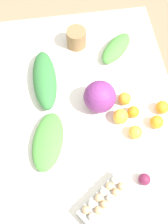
{
  "coord_description": "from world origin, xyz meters",
  "views": [
    {
      "loc": [
        0.77,
        -0.11,
        2.29
      ],
      "look_at": [
        0.0,
        0.0,
        0.8
      ],
      "focal_mm": 50.0,
      "sensor_mm": 36.0,
      "label": 1
    }
  ],
  "objects_px": {
    "orange_4": "(121,116)",
    "egg_carton": "(104,199)",
    "beet_root": "(144,179)",
    "greens_bunch_dandelion": "(116,48)",
    "greens_bunch_scallion": "(48,141)",
    "orange_3": "(162,107)",
    "greens_bunch_chard": "(45,80)",
    "orange_1": "(136,132)",
    "paper_bag": "(76,38)",
    "orange_5": "(157,122)",
    "cabbage_purple": "(100,97)",
    "orange_0": "(125,99)",
    "orange_2": "(133,112)"
  },
  "relations": [
    {
      "from": "orange_4",
      "to": "egg_carton",
      "type": "bearing_deg",
      "value": -21.49
    },
    {
      "from": "beet_root",
      "to": "greens_bunch_dandelion",
      "type": "bearing_deg",
      "value": 178.76
    },
    {
      "from": "greens_bunch_scallion",
      "to": "orange_3",
      "type": "xyz_separation_m",
      "value": [
        -0.11,
        0.63,
        0.0
      ]
    },
    {
      "from": "orange_3",
      "to": "greens_bunch_chard",
      "type": "bearing_deg",
      "value": -113.04
    },
    {
      "from": "greens_bunch_chard",
      "to": "orange_3",
      "type": "height_order",
      "value": "greens_bunch_chard"
    },
    {
      "from": "egg_carton",
      "to": "orange_1",
      "type": "bearing_deg",
      "value": 18.35
    },
    {
      "from": "orange_4",
      "to": "paper_bag",
      "type": "bearing_deg",
      "value": -163.47
    },
    {
      "from": "beet_root",
      "to": "orange_5",
      "type": "relative_size",
      "value": 0.83
    },
    {
      "from": "egg_carton",
      "to": "greens_bunch_scallion",
      "type": "height_order",
      "value": "egg_carton"
    },
    {
      "from": "cabbage_purple",
      "to": "orange_4",
      "type": "relative_size",
      "value": 2.14
    },
    {
      "from": "greens_bunch_chard",
      "to": "cabbage_purple",
      "type": "bearing_deg",
      "value": 58.09
    },
    {
      "from": "orange_4",
      "to": "orange_5",
      "type": "xyz_separation_m",
      "value": [
        0.06,
        0.18,
        -0.0
      ]
    },
    {
      "from": "greens_bunch_scallion",
      "to": "greens_bunch_chard",
      "type": "bearing_deg",
      "value": 177.34
    },
    {
      "from": "cabbage_purple",
      "to": "orange_5",
      "type": "bearing_deg",
      "value": 59.18
    },
    {
      "from": "cabbage_purple",
      "to": "greens_bunch_dandelion",
      "type": "xyz_separation_m",
      "value": [
        -0.35,
        0.16,
        -0.05
      ]
    },
    {
      "from": "greens_bunch_chard",
      "to": "orange_5",
      "type": "relative_size",
      "value": 5.44
    },
    {
      "from": "orange_5",
      "to": "orange_3",
      "type": "bearing_deg",
      "value": 147.87
    },
    {
      "from": "egg_carton",
      "to": "orange_4",
      "type": "distance_m",
      "value": 0.44
    },
    {
      "from": "orange_3",
      "to": "egg_carton",
      "type": "bearing_deg",
      "value": -42.2
    },
    {
      "from": "greens_bunch_scallion",
      "to": "orange_4",
      "type": "distance_m",
      "value": 0.4
    },
    {
      "from": "cabbage_purple",
      "to": "greens_bunch_chard",
      "type": "relative_size",
      "value": 0.45
    },
    {
      "from": "orange_0",
      "to": "orange_2",
      "type": "distance_m",
      "value": 0.09
    },
    {
      "from": "cabbage_purple",
      "to": "orange_2",
      "type": "xyz_separation_m",
      "value": [
        0.09,
        0.17,
        -0.06
      ]
    },
    {
      "from": "paper_bag",
      "to": "orange_3",
      "type": "relative_size",
      "value": 1.63
    },
    {
      "from": "beet_root",
      "to": "orange_4",
      "type": "xyz_separation_m",
      "value": [
        -0.35,
        -0.05,
        0.01
      ]
    },
    {
      "from": "paper_bag",
      "to": "greens_bunch_scallion",
      "type": "bearing_deg",
      "value": -20.15
    },
    {
      "from": "greens_bunch_scallion",
      "to": "egg_carton",
      "type": "bearing_deg",
      "value": 35.05
    },
    {
      "from": "egg_carton",
      "to": "greens_bunch_dandelion",
      "type": "xyz_separation_m",
      "value": [
        -0.87,
        0.23,
        -0.01
      ]
    },
    {
      "from": "orange_1",
      "to": "orange_4",
      "type": "height_order",
      "value": "orange_4"
    },
    {
      "from": "orange_2",
      "to": "orange_1",
      "type": "bearing_deg",
      "value": -7.38
    },
    {
      "from": "orange_0",
      "to": "orange_2",
      "type": "relative_size",
      "value": 1.1
    },
    {
      "from": "paper_bag",
      "to": "greens_bunch_chard",
      "type": "height_order",
      "value": "paper_bag"
    },
    {
      "from": "paper_bag",
      "to": "orange_4",
      "type": "height_order",
      "value": "paper_bag"
    },
    {
      "from": "beet_root",
      "to": "orange_4",
      "type": "relative_size",
      "value": 0.73
    },
    {
      "from": "egg_carton",
      "to": "greens_bunch_scallion",
      "type": "relative_size",
      "value": 0.84
    },
    {
      "from": "egg_carton",
      "to": "orange_0",
      "type": "distance_m",
      "value": 0.56
    },
    {
      "from": "cabbage_purple",
      "to": "paper_bag",
      "type": "height_order",
      "value": "cabbage_purple"
    },
    {
      "from": "paper_bag",
      "to": "orange_3",
      "type": "height_order",
      "value": "paper_bag"
    },
    {
      "from": "orange_3",
      "to": "greens_bunch_dandelion",
      "type": "bearing_deg",
      "value": -158.72
    },
    {
      "from": "orange_3",
      "to": "orange_4",
      "type": "distance_m",
      "value": 0.24
    },
    {
      "from": "orange_0",
      "to": "orange_5",
      "type": "distance_m",
      "value": 0.21
    },
    {
      "from": "orange_1",
      "to": "orange_3",
      "type": "height_order",
      "value": "same"
    },
    {
      "from": "beet_root",
      "to": "orange_5",
      "type": "xyz_separation_m",
      "value": [
        -0.29,
        0.13,
        0.01
      ]
    },
    {
      "from": "orange_1",
      "to": "orange_4",
      "type": "bearing_deg",
      "value": -149.25
    },
    {
      "from": "orange_0",
      "to": "greens_bunch_scallion",
      "type": "bearing_deg",
      "value": -66.58
    },
    {
      "from": "greens_bunch_scallion",
      "to": "orange_0",
      "type": "distance_m",
      "value": 0.48
    },
    {
      "from": "greens_bunch_scallion",
      "to": "orange_4",
      "type": "xyz_separation_m",
      "value": [
        -0.08,
        0.39,
        0.01
      ]
    },
    {
      "from": "beet_root",
      "to": "orange_1",
      "type": "xyz_separation_m",
      "value": [
        -0.25,
        0.01,
        0.01
      ]
    },
    {
      "from": "egg_carton",
      "to": "paper_bag",
      "type": "distance_m",
      "value": 0.96
    },
    {
      "from": "orange_2",
      "to": "orange_5",
      "type": "relative_size",
      "value": 0.9
    }
  ]
}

